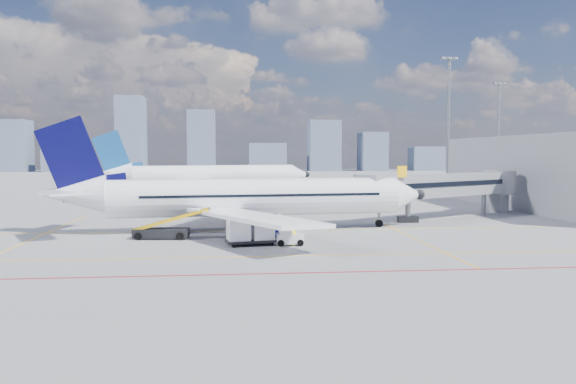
% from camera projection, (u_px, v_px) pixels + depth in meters
% --- Properties ---
extents(ground, '(420.00, 420.00, 0.00)m').
position_uv_depth(ground, '(259.00, 243.00, 47.53)').
color(ground, gray).
rests_on(ground, ground).
extents(apron_markings, '(90.00, 35.12, 0.01)m').
position_uv_depth(apron_markings, '(254.00, 252.00, 43.59)').
color(apron_markings, '#FFB90D').
rests_on(apron_markings, ground).
extents(jet_bridge, '(23.55, 15.78, 6.30)m').
position_uv_depth(jet_bridge, '(451.00, 186.00, 66.34)').
color(jet_bridge, gray).
rests_on(jet_bridge, ground).
extents(terminal_block, '(10.00, 42.00, 10.00)m').
position_uv_depth(terminal_block, '(541.00, 172.00, 76.88)').
color(terminal_block, gray).
rests_on(terminal_block, ground).
extents(floodlight_mast_ne, '(3.20, 0.61, 25.45)m').
position_uv_depth(floodlight_mast_ne, '(448.00, 121.00, 104.88)').
color(floodlight_mast_ne, slate).
rests_on(floodlight_mast_ne, ground).
extents(floodlight_mast_far, '(3.20, 0.61, 25.45)m').
position_uv_depth(floodlight_mast_far, '(499.00, 129.00, 142.25)').
color(floodlight_mast_far, slate).
rests_on(floodlight_mast_far, ground).
extents(distant_skyline, '(244.66, 15.70, 30.64)m').
position_uv_depth(distant_skyline, '(175.00, 148.00, 232.94)').
color(distant_skyline, slate).
rests_on(distant_skyline, ground).
extents(main_aircraft, '(38.16, 33.21, 11.15)m').
position_uv_depth(main_aircraft, '(240.00, 198.00, 55.19)').
color(main_aircraft, white).
rests_on(main_aircraft, ground).
extents(second_aircraft, '(41.10, 35.35, 12.14)m').
position_uv_depth(second_aircraft, '(206.00, 176.00, 106.88)').
color(second_aircraft, white).
rests_on(second_aircraft, ground).
extents(baggage_tug, '(2.23, 1.35, 1.54)m').
position_uv_depth(baggage_tug, '(288.00, 236.00, 46.55)').
color(baggage_tug, white).
rests_on(baggage_tug, ground).
extents(cargo_dolly, '(4.33, 2.56, 2.22)m').
position_uv_depth(cargo_dolly, '(251.00, 231.00, 46.51)').
color(cargo_dolly, black).
rests_on(cargo_dolly, ground).
extents(belt_loader, '(7.00, 2.32, 2.82)m').
position_uv_depth(belt_loader, '(163.00, 231.00, 50.10)').
color(belt_loader, black).
rests_on(belt_loader, ground).
extents(ramp_worker, '(0.71, 0.75, 1.72)m').
position_uv_depth(ramp_worker, '(294.00, 235.00, 46.29)').
color(ramp_worker, '#FDFC1A').
rests_on(ramp_worker, ground).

